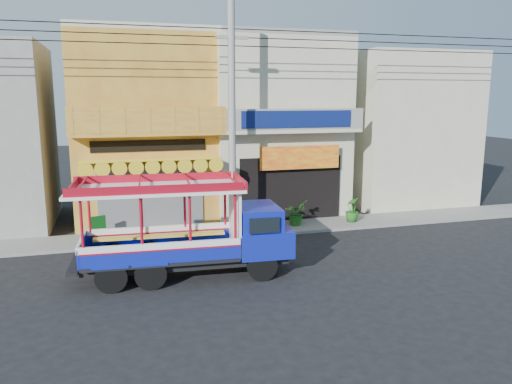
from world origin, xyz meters
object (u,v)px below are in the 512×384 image
at_px(potted_plant_c, 352,210).
at_px(green_sign, 98,229).
at_px(songthaew_truck, 200,229).
at_px(potted_plant_a, 296,213).
at_px(utility_pole, 236,108).

bearing_deg(potted_plant_c, green_sign, -81.00).
bearing_deg(songthaew_truck, potted_plant_a, 43.45).
bearing_deg(songthaew_truck, green_sign, 124.11).
bearing_deg(potted_plant_c, potted_plant_a, -83.22).
relative_size(green_sign, potted_plant_c, 0.84).
distance_m(songthaew_truck, green_sign, 5.70).
relative_size(green_sign, potted_plant_a, 0.84).
distance_m(utility_pole, potted_plant_a, 5.23).
bearing_deg(potted_plant_a, utility_pole, 152.21).
bearing_deg(green_sign, potted_plant_c, -1.23).
bearing_deg(potted_plant_c, utility_pole, -73.31).
xyz_separation_m(utility_pole, songthaew_truck, (-2.08, -3.82, -3.55)).
distance_m(utility_pole, green_sign, 6.98).
bearing_deg(utility_pole, potted_plant_a, 15.32).
xyz_separation_m(potted_plant_a, potted_plant_c, (2.55, -0.15, 0.00)).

